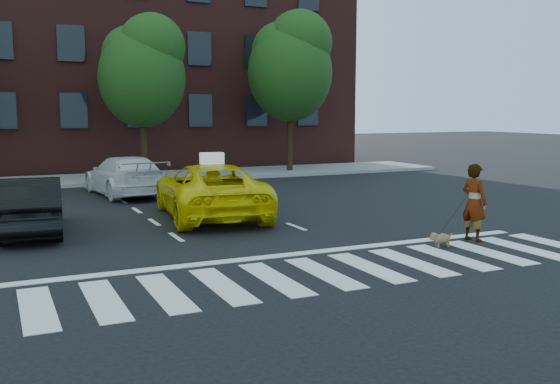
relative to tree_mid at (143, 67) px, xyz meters
name	(u,v)px	position (x,y,z in m)	size (l,w,h in m)	color
ground	(324,273)	(-0.53, -17.00, -4.85)	(120.00, 120.00, 0.00)	black
crosswalk	(324,273)	(-0.53, -17.00, -4.85)	(13.00, 2.40, 0.01)	silver
stop_line	(287,255)	(-0.53, -15.40, -4.85)	(12.00, 0.30, 0.01)	silver
sidewalk_far	(131,178)	(-0.53, 0.50, -4.78)	(30.00, 4.00, 0.15)	slate
building	(99,54)	(-0.53, 8.00, 1.15)	(26.00, 10.00, 12.00)	#4B1F1B
tree_mid	(143,67)	(0.00, 0.00, 0.00)	(3.69, 3.69, 7.10)	black
tree_right	(291,62)	(7.00, 0.00, 0.41)	(4.00, 4.00, 7.70)	black
taxi	(210,190)	(-0.48, -10.23, -4.09)	(2.54, 5.50, 1.53)	#DFC604
black_sedan	(30,206)	(-5.26, -10.64, -4.16)	(1.47, 4.21, 1.39)	black
white_suv	(125,176)	(-1.78, -4.57, -4.15)	(1.96, 4.82, 1.40)	silver
woman	(474,202)	(4.02, -15.90, -3.95)	(0.66, 0.43, 1.80)	#999999
dog	(441,238)	(2.89, -16.13, -4.66)	(0.59, 0.28, 0.34)	brown
taxi_sign	(212,158)	(-0.48, -10.43, -3.16)	(0.65, 0.28, 0.32)	white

